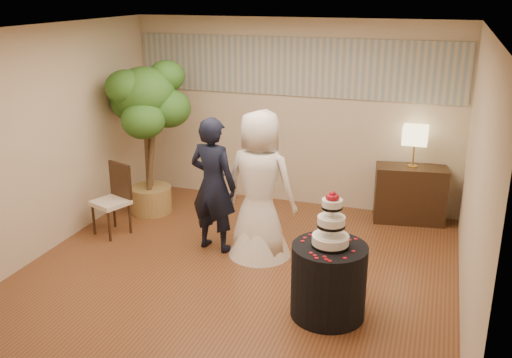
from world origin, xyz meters
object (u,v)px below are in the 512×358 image
(groom, at_px, (213,185))
(ficus_tree, at_px, (147,138))
(console, at_px, (410,194))
(cake_table, at_px, (329,281))
(table_lamp, at_px, (414,147))
(wedding_cake, at_px, (331,219))
(side_chair, at_px, (110,201))
(bride, at_px, (260,185))

(groom, bearing_deg, ficus_tree, -22.09)
(groom, xyz_separation_m, console, (2.31, 1.72, -0.46))
(cake_table, xyz_separation_m, console, (0.60, 2.81, 0.02))
(table_lamp, distance_m, ficus_tree, 3.78)
(groom, bearing_deg, table_lamp, -133.09)
(console, relative_size, table_lamp, 1.69)
(console, bearing_deg, table_lamp, 0.00)
(table_lamp, height_order, ficus_tree, ficus_tree)
(wedding_cake, bearing_deg, groom, 147.26)
(table_lamp, height_order, side_chair, table_lamp)
(groom, distance_m, console, 2.91)
(ficus_tree, bearing_deg, table_lamp, 12.89)
(groom, bearing_deg, wedding_cake, 157.50)
(wedding_cake, relative_size, ficus_tree, 0.25)
(groom, height_order, cake_table, groom)
(cake_table, relative_size, wedding_cake, 1.34)
(table_lamp, bearing_deg, cake_table, -102.11)
(table_lamp, bearing_deg, bride, -135.02)
(side_chair, bearing_deg, table_lamp, 45.54)
(wedding_cake, relative_size, console, 0.59)
(groom, relative_size, table_lamp, 2.99)
(bride, relative_size, console, 1.89)
(bride, xyz_separation_m, console, (1.70, 1.70, -0.52))
(bride, bearing_deg, cake_table, 142.11)
(groom, xyz_separation_m, ficus_tree, (-1.38, 0.87, 0.27))
(bride, relative_size, cake_table, 2.39)
(ficus_tree, distance_m, side_chair, 1.11)
(groom, distance_m, cake_table, 2.08)
(wedding_cake, height_order, side_chair, wedding_cake)
(bride, height_order, console, bride)
(cake_table, bearing_deg, table_lamp, 77.89)
(bride, bearing_deg, groom, 9.48)
(ficus_tree, xyz_separation_m, side_chair, (-0.12, -0.89, -0.66))
(table_lamp, bearing_deg, wedding_cake, -102.11)
(wedding_cake, xyz_separation_m, side_chair, (-3.20, 1.08, -0.58))
(groom, xyz_separation_m, cake_table, (1.70, -1.10, -0.48))
(groom, relative_size, side_chair, 1.79)
(groom, relative_size, bride, 0.94)
(console, bearing_deg, ficus_tree, -175.73)
(wedding_cake, bearing_deg, bride, 134.50)
(side_chair, bearing_deg, groom, 21.73)
(cake_table, distance_m, wedding_cake, 0.68)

